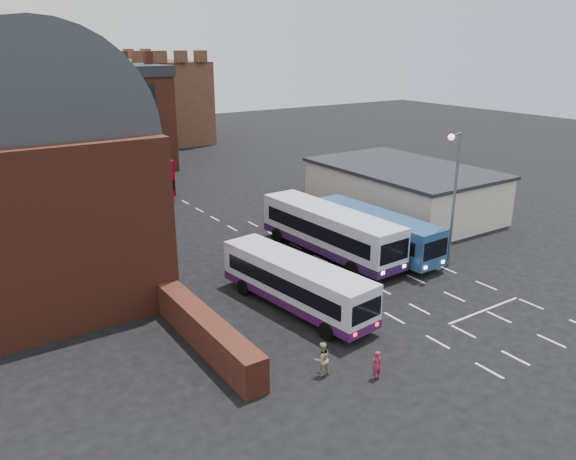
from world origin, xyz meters
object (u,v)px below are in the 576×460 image
bus_white_inbound (330,229)px  pedestrian_beige (322,359)px  bus_white_outbound (296,281)px  pedestrian_red (376,365)px  bus_blue (374,229)px  bus_red_double (149,171)px  street_lamp (454,188)px

bus_white_inbound → pedestrian_beige: size_ratio=7.61×
bus_white_outbound → pedestrian_red: (-0.99, -8.01, -1.03)m
pedestrian_red → pedestrian_beige: pedestrian_beige is taller
bus_blue → pedestrian_red: bearing=46.0°
bus_blue → bus_white_outbound: bearing=21.1°
bus_blue → bus_red_double: (-7.34, 26.22, 0.30)m
bus_blue → pedestrian_red: bus_blue is taller
bus_red_double → street_lamp: (9.64, -31.11, 3.53)m
bus_white_outbound → bus_blue: 10.81m
bus_white_inbound → pedestrian_red: size_ratio=8.97×
bus_blue → pedestrian_beige: bus_blue is taller
bus_white_outbound → bus_white_inbound: 8.93m
bus_white_inbound → pedestrian_beige: bus_white_inbound is taller
bus_blue → bus_red_double: size_ratio=1.13×
bus_blue → street_lamp: (2.29, -4.89, 3.83)m
bus_white_inbound → bus_blue: bearing=152.7°
bus_red_double → pedestrian_red: 38.75m
bus_white_outbound → bus_red_double: (2.57, 30.55, 0.37)m
bus_white_inbound → street_lamp: bearing=127.5°
bus_red_double → street_lamp: size_ratio=1.07×
bus_white_inbound → bus_red_double: (-4.29, 24.83, 0.08)m
bus_white_outbound → bus_blue: bus_blue is taller
bus_white_inbound → bus_blue: (3.05, -1.39, -0.22)m
bus_blue → pedestrian_beige: size_ratio=6.78×
bus_white_inbound → street_lamp: 9.00m
bus_red_double → pedestrian_beige: bearing=85.1°
bus_red_double → bus_blue: bearing=109.1°
bus_blue → bus_red_double: 27.23m
bus_white_outbound → street_lamp: (12.20, -0.56, 3.90)m
bus_white_inbound → bus_blue: 3.36m
bus_white_outbound → pedestrian_beige: bearing=-121.6°
bus_red_double → street_lamp: street_lamp is taller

